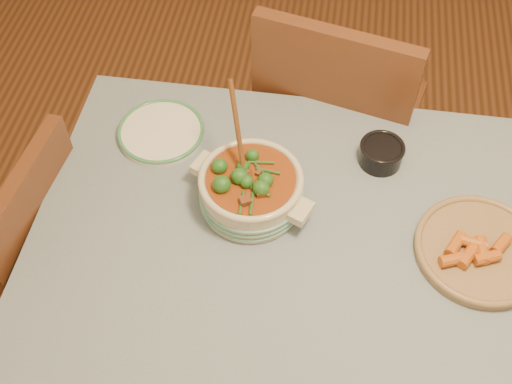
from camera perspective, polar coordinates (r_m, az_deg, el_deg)
dining_table at (r=1.59m, az=10.48°, el=-8.58°), size 1.68×1.08×0.76m
stew_casserole at (r=1.54m, az=-0.46°, el=0.44°), size 0.32×0.32×0.30m
white_plate at (r=1.75m, az=-8.43°, el=5.33°), size 0.30×0.30×0.02m
condiment_bowl at (r=1.68m, az=11.09°, el=3.47°), size 0.15×0.15×0.06m
fried_plate at (r=1.58m, az=19.34°, el=-4.78°), size 0.39×0.39×0.05m
chair_far at (r=2.07m, az=7.14°, el=6.58°), size 0.56×0.56×0.99m
chair_left at (r=1.93m, az=-20.01°, el=-5.08°), size 0.45×0.45×0.88m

